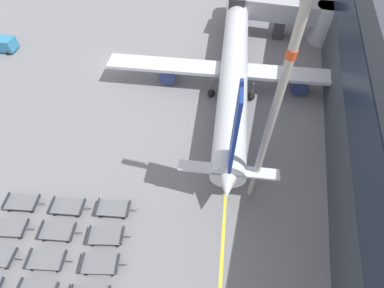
{
  "coord_description": "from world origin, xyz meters",
  "views": [
    {
      "loc": [
        20.2,
        -33.58,
        27.11
      ],
      "look_at": [
        15.32,
        -13.98,
        2.26
      ],
      "focal_mm": 28.0,
      "sensor_mm": 36.0,
      "label": 1
    }
  ],
  "objects_px": {
    "baggage_dolly_row_far_col_a": "(22,202)",
    "baggage_dolly_row_mid_b_col_a": "(10,228)",
    "baggage_dolly_row_mid_b_col_b": "(58,231)",
    "baggage_dolly_row_far_col_b": "(68,207)",
    "baggage_dolly_row_mid_a_col_b": "(47,260)",
    "baggage_dolly_row_mid_b_col_c": "(106,236)",
    "service_van": "(1,44)",
    "apron_light_mast": "(275,109)",
    "airplane": "(234,62)",
    "baggage_dolly_row_mid_a_col_c": "(101,264)",
    "baggage_dolly_row_far_col_c": "(114,208)"
  },
  "relations": [
    {
      "from": "baggage_dolly_row_mid_a_col_b",
      "to": "service_van",
      "type": "bearing_deg",
      "value": 131.4
    },
    {
      "from": "baggage_dolly_row_mid_a_col_c",
      "to": "baggage_dolly_row_far_col_b",
      "type": "xyz_separation_m",
      "value": [
        -5.44,
        4.28,
        0.0
      ]
    },
    {
      "from": "airplane",
      "to": "service_van",
      "type": "relative_size",
      "value": 9.1
    },
    {
      "from": "baggage_dolly_row_mid_a_col_b",
      "to": "baggage_dolly_row_mid_b_col_c",
      "type": "xyz_separation_m",
      "value": [
        4.12,
        3.26,
        0.0
      ]
    },
    {
      "from": "baggage_dolly_row_mid_a_col_b",
      "to": "baggage_dolly_row_mid_b_col_b",
      "type": "bearing_deg",
      "value": 99.22
    },
    {
      "from": "baggage_dolly_row_far_col_c",
      "to": "baggage_dolly_row_mid_a_col_c",
      "type": "bearing_deg",
      "value": -78.87
    },
    {
      "from": "airplane",
      "to": "apron_light_mast",
      "type": "bearing_deg",
      "value": -74.65
    },
    {
      "from": "service_van",
      "to": "baggage_dolly_row_mid_a_col_b",
      "type": "bearing_deg",
      "value": -48.6
    },
    {
      "from": "baggage_dolly_row_mid_a_col_b",
      "to": "baggage_dolly_row_mid_b_col_c",
      "type": "distance_m",
      "value": 5.25
    },
    {
      "from": "airplane",
      "to": "baggage_dolly_row_mid_b_col_b",
      "type": "relative_size",
      "value": 10.37
    },
    {
      "from": "baggage_dolly_row_far_col_c",
      "to": "baggage_dolly_row_mid_b_col_c",
      "type": "bearing_deg",
      "value": -80.54
    },
    {
      "from": "baggage_dolly_row_mid_b_col_b",
      "to": "baggage_dolly_row_far_col_c",
      "type": "bearing_deg",
      "value": 39.9
    },
    {
      "from": "service_van",
      "to": "baggage_dolly_row_far_col_c",
      "type": "bearing_deg",
      "value": -37.6
    },
    {
      "from": "baggage_dolly_row_far_col_c",
      "to": "apron_light_mast",
      "type": "distance_m",
      "value": 17.98
    },
    {
      "from": "airplane",
      "to": "baggage_dolly_row_mid_b_col_b",
      "type": "distance_m",
      "value": 28.56
    },
    {
      "from": "baggage_dolly_row_mid_b_col_a",
      "to": "apron_light_mast",
      "type": "bearing_deg",
      "value": 23.86
    },
    {
      "from": "baggage_dolly_row_far_col_a",
      "to": "baggage_dolly_row_far_col_c",
      "type": "distance_m",
      "value": 9.17
    },
    {
      "from": "baggage_dolly_row_far_col_b",
      "to": "apron_light_mast",
      "type": "distance_m",
      "value": 21.58
    },
    {
      "from": "baggage_dolly_row_mid_b_col_b",
      "to": "baggage_dolly_row_far_col_b",
      "type": "distance_m",
      "value": 2.54
    },
    {
      "from": "baggage_dolly_row_far_col_a",
      "to": "apron_light_mast",
      "type": "xyz_separation_m",
      "value": [
        21.79,
        6.83,
        11.53
      ]
    },
    {
      "from": "service_van",
      "to": "baggage_dolly_row_far_col_b",
      "type": "height_order",
      "value": "service_van"
    },
    {
      "from": "baggage_dolly_row_far_col_a",
      "to": "baggage_dolly_row_far_col_b",
      "type": "xyz_separation_m",
      "value": [
        4.61,
        0.68,
        0.0
      ]
    },
    {
      "from": "baggage_dolly_row_far_col_b",
      "to": "baggage_dolly_row_mid_b_col_c",
      "type": "bearing_deg",
      "value": -20.64
    },
    {
      "from": "baggage_dolly_row_mid_b_col_a",
      "to": "baggage_dolly_row_mid_a_col_c",
      "type": "bearing_deg",
      "value": -5.85
    },
    {
      "from": "baggage_dolly_row_far_col_c",
      "to": "baggage_dolly_row_far_col_b",
      "type": "bearing_deg",
      "value": -168.58
    },
    {
      "from": "baggage_dolly_row_far_col_b",
      "to": "apron_light_mast",
      "type": "bearing_deg",
      "value": 19.7
    },
    {
      "from": "airplane",
      "to": "baggage_dolly_row_far_col_c",
      "type": "bearing_deg",
      "value": -109.96
    },
    {
      "from": "baggage_dolly_row_far_col_a",
      "to": "airplane",
      "type": "bearing_deg",
      "value": 54.31
    },
    {
      "from": "baggage_dolly_row_mid_a_col_c",
      "to": "baggage_dolly_row_mid_b_col_b",
      "type": "height_order",
      "value": "same"
    },
    {
      "from": "service_van",
      "to": "baggage_dolly_row_mid_b_col_b",
      "type": "distance_m",
      "value": 34.42
    },
    {
      "from": "airplane",
      "to": "baggage_dolly_row_mid_a_col_c",
      "type": "xyz_separation_m",
      "value": [
        -7.07,
        -27.44,
        -2.88
      ]
    },
    {
      "from": "baggage_dolly_row_mid_b_col_b",
      "to": "apron_light_mast",
      "type": "relative_size",
      "value": 0.19
    },
    {
      "from": "baggage_dolly_row_mid_a_col_c",
      "to": "baggage_dolly_row_far_col_b",
      "type": "bearing_deg",
      "value": 141.78
    },
    {
      "from": "baggage_dolly_row_far_col_a",
      "to": "baggage_dolly_row_mid_b_col_a",
      "type": "bearing_deg",
      "value": -80.51
    },
    {
      "from": "service_van",
      "to": "baggage_dolly_row_far_col_a",
      "type": "height_order",
      "value": "service_van"
    },
    {
      "from": "baggage_dolly_row_mid_b_col_b",
      "to": "baggage_dolly_row_mid_b_col_c",
      "type": "relative_size",
      "value": 1.0
    },
    {
      "from": "baggage_dolly_row_mid_a_col_c",
      "to": "baggage_dolly_row_mid_b_col_b",
      "type": "relative_size",
      "value": 1.0
    },
    {
      "from": "baggage_dolly_row_mid_b_col_b",
      "to": "airplane",
      "type": "bearing_deg",
      "value": 64.64
    },
    {
      "from": "baggage_dolly_row_mid_b_col_c",
      "to": "baggage_dolly_row_far_col_c",
      "type": "relative_size",
      "value": 1.0
    },
    {
      "from": "baggage_dolly_row_mid_b_col_c",
      "to": "baggage_dolly_row_far_col_b",
      "type": "height_order",
      "value": "same"
    },
    {
      "from": "baggage_dolly_row_far_col_a",
      "to": "baggage_dolly_row_far_col_b",
      "type": "height_order",
      "value": "same"
    },
    {
      "from": "airplane",
      "to": "apron_light_mast",
      "type": "xyz_separation_m",
      "value": [
        4.67,
        -17.01,
        8.65
      ]
    },
    {
      "from": "baggage_dolly_row_mid_a_col_c",
      "to": "baggage_dolly_row_mid_b_col_c",
      "type": "bearing_deg",
      "value": 102.97
    },
    {
      "from": "baggage_dolly_row_mid_b_col_a",
      "to": "baggage_dolly_row_far_col_a",
      "type": "relative_size",
      "value": 1.0
    },
    {
      "from": "baggage_dolly_row_mid_a_col_b",
      "to": "baggage_dolly_row_far_col_b",
      "type": "xyz_separation_m",
      "value": [
        -0.75,
        5.1,
        0.0
      ]
    },
    {
      "from": "baggage_dolly_row_mid_b_col_b",
      "to": "baggage_dolly_row_far_col_b",
      "type": "xyz_separation_m",
      "value": [
        -0.33,
        2.52,
        0.0
      ]
    },
    {
      "from": "baggage_dolly_row_mid_b_col_b",
      "to": "baggage_dolly_row_mid_b_col_c",
      "type": "xyz_separation_m",
      "value": [
        4.54,
        0.69,
        0.0
      ]
    },
    {
      "from": "baggage_dolly_row_mid_b_col_c",
      "to": "apron_light_mast",
      "type": "distance_m",
      "value": 18.66
    },
    {
      "from": "service_van",
      "to": "baggage_dolly_row_mid_b_col_a",
      "type": "height_order",
      "value": "service_van"
    },
    {
      "from": "service_van",
      "to": "baggage_dolly_row_mid_b_col_b",
      "type": "relative_size",
      "value": 1.14
    }
  ]
}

